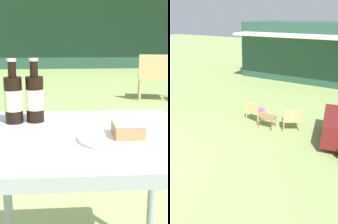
# 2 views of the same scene
# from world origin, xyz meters

# --- Properties ---
(cabin_building) EXTENTS (8.17, 5.15, 3.11)m
(cabin_building) POSITION_xyz_m (1.84, 11.13, 1.56)
(cabin_building) COLOR #284C3D
(cabin_building) RESTS_ON ground_plane
(wicker_chair_cushioned) EXTENTS (0.67, 0.59, 0.74)m
(wicker_chair_cushioned) POSITION_xyz_m (1.46, 4.00, 0.42)
(wicker_chair_cushioned) COLOR tan
(wicker_chair_cushioned) RESTS_ON ground_plane
(wicker_chair_plain) EXTENTS (0.74, 0.70, 0.74)m
(wicker_chair_plain) POSITION_xyz_m (2.83, 3.99, 0.43)
(wicker_chair_plain) COLOR tan
(wicker_chair_plain) RESTS_ON ground_plane
(garden_side_table) EXTENTS (0.53, 0.37, 0.41)m
(garden_side_table) POSITION_xyz_m (2.07, 3.76, 0.35)
(garden_side_table) COLOR #996B42
(garden_side_table) RESTS_ON ground_plane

